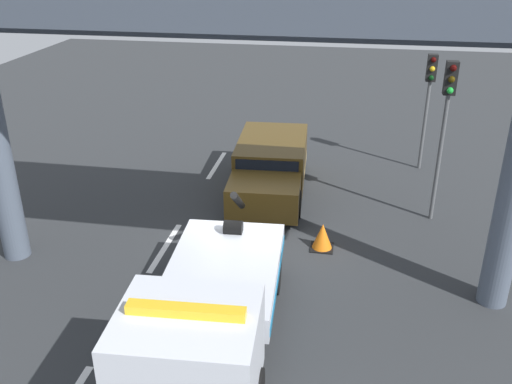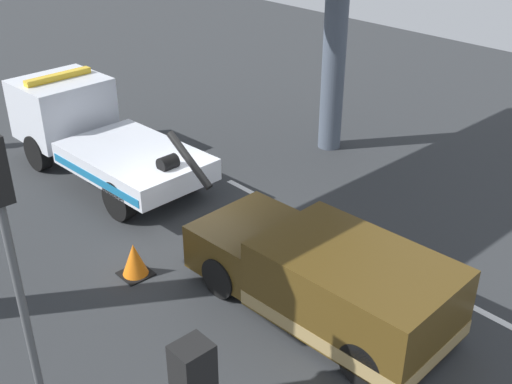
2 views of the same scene
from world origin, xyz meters
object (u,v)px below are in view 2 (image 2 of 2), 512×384
(tow_truck_white, at_px, (91,130))
(traffic_light_far, at_px, (5,229))
(traffic_cone_orange, at_px, (134,260))
(towed_van_green, at_px, (328,281))

(tow_truck_white, bearing_deg, traffic_light_far, 145.50)
(traffic_cone_orange, bearing_deg, traffic_light_far, 126.62)
(tow_truck_white, xyz_separation_m, towed_van_green, (-8.49, -0.05, -0.42))
(towed_van_green, relative_size, traffic_cone_orange, 7.24)
(tow_truck_white, height_order, traffic_light_far, traffic_light_far)
(traffic_light_far, bearing_deg, towed_van_green, -103.75)
(tow_truck_white, distance_m, traffic_light_far, 9.08)
(towed_van_green, xyz_separation_m, traffic_light_far, (1.23, 5.04, 2.62))
(tow_truck_white, bearing_deg, towed_van_green, -179.68)
(tow_truck_white, height_order, towed_van_green, tow_truck_white)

